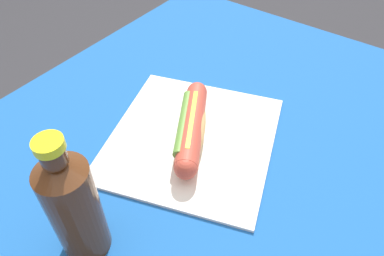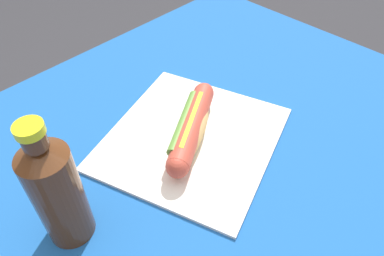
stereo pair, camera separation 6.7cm
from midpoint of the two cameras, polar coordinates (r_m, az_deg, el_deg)
The scene contains 4 objects.
dining_table at distance 0.75m, azimuth -3.60°, elevation -12.87°, with size 1.21×0.87×0.75m.
paper_wrapper at distance 0.69m, azimuth -2.78°, elevation -1.73°, with size 0.32×0.30×0.01m, color silver.
hot_dog at distance 0.67m, azimuth -2.95°, elevation 0.08°, with size 0.21×0.14×0.05m.
soda_bottle at distance 0.52m, azimuth -21.73°, elevation -11.54°, with size 0.07×0.07×0.22m.
Camera 1 is at (-0.32, -0.25, 1.25)m, focal length 34.03 mm.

